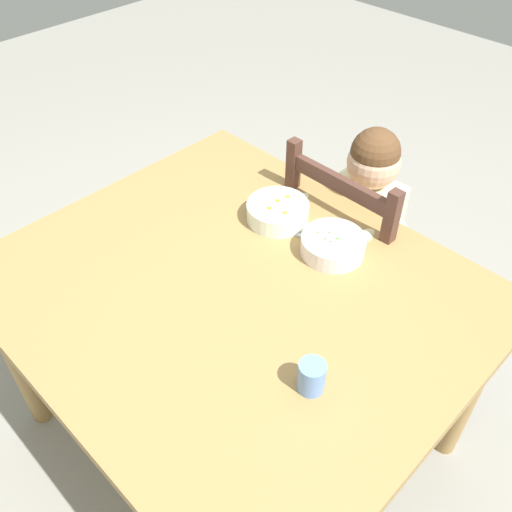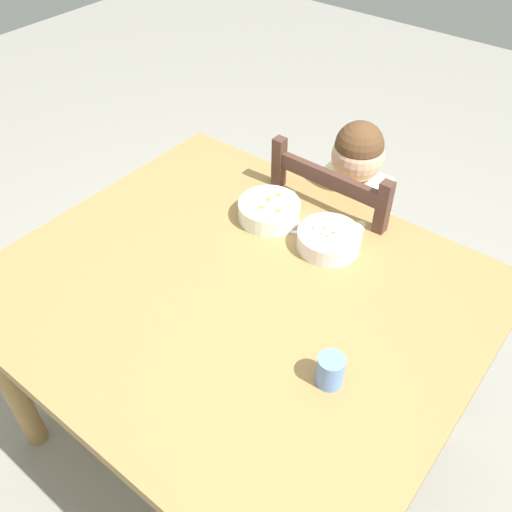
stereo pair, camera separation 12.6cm
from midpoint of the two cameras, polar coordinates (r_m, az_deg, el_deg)
ground_plane at (r=2.09m, az=-3.33°, el=-17.68°), size 8.00×8.00×0.00m
dining_table at (r=1.56m, az=-4.27°, el=-5.76°), size 1.26×1.08×0.74m
dining_chair at (r=2.04m, az=6.97°, el=0.45°), size 0.42×0.42×0.92m
child_figure at (r=1.91m, az=7.31°, el=4.46°), size 0.32×0.31×0.97m
bowl_of_peas at (r=1.59m, az=5.28°, el=1.68°), size 0.18×0.18×0.06m
bowl_of_carrots at (r=1.69m, az=-0.77°, el=4.69°), size 0.19×0.19×0.06m
spoon at (r=1.65m, az=0.26°, el=2.59°), size 0.13×0.08×0.01m
drinking_cup at (r=1.27m, az=4.80°, el=-11.81°), size 0.06×0.06×0.08m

